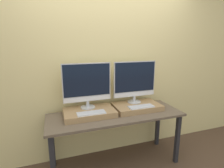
# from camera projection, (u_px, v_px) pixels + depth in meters

# --- Properties ---
(wall_back) EXTENTS (8.00, 0.04, 2.60)m
(wall_back) POSITION_uv_depth(u_px,v_px,m) (107.00, 66.00, 2.45)
(wall_back) COLOR #DBC684
(wall_back) RESTS_ON ground_plane
(workbench) EXTENTS (1.72, 0.59, 0.73)m
(workbench) POSITION_uv_depth(u_px,v_px,m) (116.00, 120.00, 2.26)
(workbench) COLOR brown
(workbench) RESTS_ON ground_plane
(wooden_riser_left) EXTENTS (0.63, 0.39, 0.07)m
(wooden_riser_left) POSITION_uv_depth(u_px,v_px,m) (89.00, 113.00, 2.19)
(wooden_riser_left) COLOR #99754C
(wooden_riser_left) RESTS_ON workbench
(monitor_left) EXTENTS (0.61, 0.19, 0.58)m
(monitor_left) POSITION_uv_depth(u_px,v_px,m) (87.00, 84.00, 2.19)
(monitor_left) COLOR #B2B2B7
(monitor_left) RESTS_ON wooden_riser_left
(keyboard_left) EXTENTS (0.34, 0.13, 0.01)m
(keyboard_left) POSITION_uv_depth(u_px,v_px,m) (91.00, 113.00, 2.07)
(keyboard_left) COLOR silver
(keyboard_left) RESTS_ON wooden_riser_left
(wooden_riser_right) EXTENTS (0.63, 0.39, 0.07)m
(wooden_riser_right) POSITION_uv_depth(u_px,v_px,m) (137.00, 107.00, 2.40)
(wooden_riser_right) COLOR #99754C
(wooden_riser_right) RESTS_ON workbench
(monitor_right) EXTENTS (0.61, 0.19, 0.58)m
(monitor_right) POSITION_uv_depth(u_px,v_px,m) (135.00, 80.00, 2.40)
(monitor_right) COLOR #B2B2B7
(monitor_right) RESTS_ON wooden_riser_right
(keyboard_right) EXTENTS (0.34, 0.13, 0.01)m
(keyboard_right) POSITION_uv_depth(u_px,v_px,m) (141.00, 107.00, 2.28)
(keyboard_right) COLOR silver
(keyboard_right) RESTS_ON wooden_riser_right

